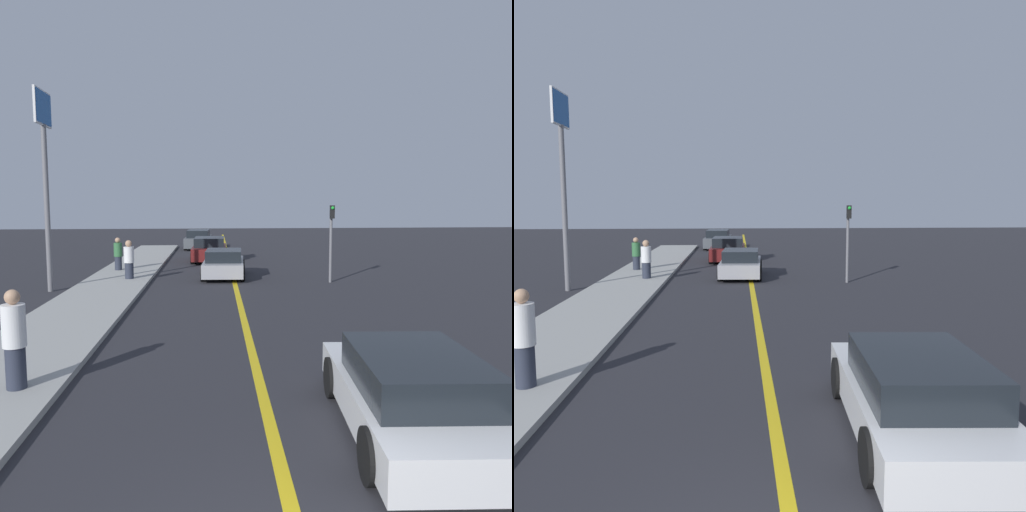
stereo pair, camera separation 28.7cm
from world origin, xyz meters
TOP-DOWN VIEW (x-y plane):
  - road_center_line at (0.00, 18.00)m, footprint 0.20×60.00m
  - sidewalk_left at (-5.01, 17.10)m, footprint 2.77×34.19m
  - car_near_right_lane at (2.04, 2.96)m, footprint 2.21×4.52m
  - car_ahead_center at (-0.43, 18.63)m, footprint 2.07×3.91m
  - car_far_distant at (-1.14, 24.92)m, footprint 2.09×4.17m
  - car_parked_left_lot at (-2.02, 32.84)m, footprint 2.04×4.46m
  - pedestrian_near_curb at (-4.39, 4.98)m, footprint 0.41×0.41m
  - pedestrian_mid_group at (-4.52, 17.74)m, footprint 0.43×0.43m
  - pedestrian_far_standing at (-5.51, 20.55)m, footprint 0.40×0.40m
  - traffic_light at (4.09, 16.78)m, footprint 0.18×0.40m
  - roadside_sign at (-7.16, 15.60)m, footprint 0.20×1.74m

SIDE VIEW (x-z plane):
  - road_center_line at x=0.00m, z-range 0.00..0.01m
  - sidewalk_left at x=-5.01m, z-range 0.00..0.14m
  - car_ahead_center at x=-0.43m, z-range -0.02..1.26m
  - car_near_right_lane at x=2.04m, z-range -0.01..1.27m
  - car_parked_left_lot at x=-2.02m, z-range -0.03..1.35m
  - car_far_distant at x=-1.14m, z-range -0.02..1.37m
  - pedestrian_far_standing at x=-5.51m, z-range 0.12..1.70m
  - pedestrian_mid_group at x=-4.52m, z-range 0.12..1.79m
  - pedestrian_near_curb at x=-4.39m, z-range 0.13..1.92m
  - traffic_light at x=4.09m, z-range 0.42..3.71m
  - roadside_sign at x=-7.16m, z-range 1.72..9.27m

